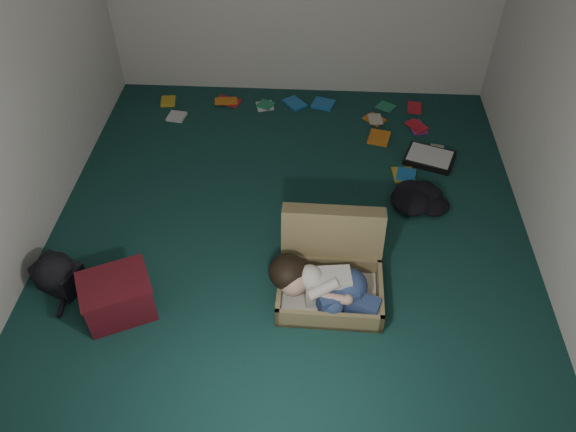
# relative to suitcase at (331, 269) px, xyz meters

# --- Properties ---
(floor) EXTENTS (4.50, 4.50, 0.00)m
(floor) POSITION_rel_suitcase_xyz_m (-0.34, 0.52, -0.17)
(floor) COLOR #143B36
(floor) RESTS_ON ground
(wall_front) EXTENTS (4.50, 0.00, 4.50)m
(wall_front) POSITION_rel_suitcase_xyz_m (-0.34, -1.73, 1.13)
(wall_front) COLOR silver
(wall_front) RESTS_ON ground
(wall_left) EXTENTS (0.00, 4.50, 4.50)m
(wall_left) POSITION_rel_suitcase_xyz_m (-2.34, 0.52, 1.13)
(wall_left) COLOR silver
(wall_left) RESTS_ON ground
(suitcase) EXTENTS (0.78, 0.76, 0.57)m
(suitcase) POSITION_rel_suitcase_xyz_m (0.00, 0.00, 0.00)
(suitcase) COLOR olive
(suitcase) RESTS_ON floor
(person) EXTENTS (0.84, 0.41, 0.35)m
(person) POSITION_rel_suitcase_xyz_m (-0.06, -0.19, 0.04)
(person) COLOR beige
(person) RESTS_ON suitcase
(maroon_bin) EXTENTS (0.60, 0.55, 0.33)m
(maroon_bin) POSITION_rel_suitcase_xyz_m (-1.53, -0.35, -0.00)
(maroon_bin) COLOR #55111A
(maroon_bin) RESTS_ON floor
(backpack) EXTENTS (0.51, 0.47, 0.25)m
(backpack) POSITION_rel_suitcase_xyz_m (-2.04, -0.14, -0.05)
(backpack) COLOR black
(backpack) RESTS_ON floor
(clothing_pile) EXTENTS (0.53, 0.46, 0.15)m
(clothing_pile) POSITION_rel_suitcase_xyz_m (0.78, 0.90, -0.10)
(clothing_pile) COLOR black
(clothing_pile) RESTS_ON floor
(paper_tray) EXTENTS (0.53, 0.47, 0.06)m
(paper_tray) POSITION_rel_suitcase_xyz_m (0.95, 1.57, -0.14)
(paper_tray) COLOR black
(paper_tray) RESTS_ON floor
(book_scatter) EXTENTS (3.01, 1.40, 0.02)m
(book_scatter) POSITION_rel_suitcase_xyz_m (-0.05, 2.19, -0.16)
(book_scatter) COLOR gold
(book_scatter) RESTS_ON floor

